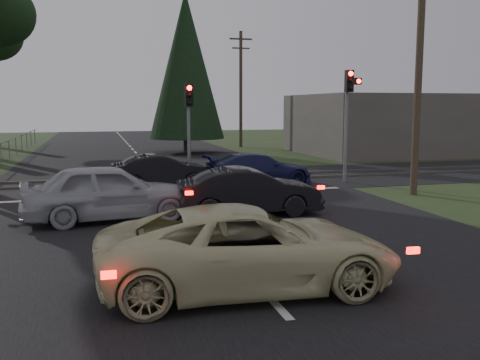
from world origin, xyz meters
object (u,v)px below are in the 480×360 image
object	(u,v)px
utility_pole_near	(419,64)
utility_pole_far	(187,94)
traffic_signal_right	(349,104)
traffic_signal_center	(189,116)
silver_car	(109,192)
cream_coupe	(249,248)
blue_sedan	(259,169)
utility_pole_mid	(241,87)
dark_car_far	(162,171)
dark_hatchback	(249,192)

from	to	relation	value
utility_pole_near	utility_pole_far	xyz separation A→B (m)	(0.00, 49.00, 0.00)
traffic_signal_right	traffic_signal_center	bearing A→B (deg)	169.59
silver_car	cream_coupe	bearing A→B (deg)	-167.21
utility_pole_far	blue_sedan	xyz separation A→B (m)	(-4.77, -45.13, -4.08)
utility_pole_mid	cream_coupe	size ratio (longest dim) A/B	1.69
dark_car_far	silver_car	bearing A→B (deg)	156.86
blue_sedan	utility_pole_mid	bearing A→B (deg)	-15.82
utility_pole_near	dark_car_far	xyz separation A→B (m)	(-8.70, 4.22, -4.07)
cream_coupe	dark_car_far	bearing A→B (deg)	2.83
utility_pole_far	dark_car_far	distance (m)	45.80
traffic_signal_center	utility_pole_mid	size ratio (longest dim) A/B	0.46
traffic_signal_center	cream_coupe	world-z (taller)	traffic_signal_center
utility_pole_mid	dark_hatchback	distance (m)	27.16
blue_sedan	utility_pole_near	bearing A→B (deg)	-131.56
cream_coupe	dark_hatchback	distance (m)	6.54
utility_pole_far	cream_coupe	size ratio (longest dim) A/B	1.69
dark_hatchback	blue_sedan	distance (m)	6.21
cream_coupe	blue_sedan	size ratio (longest dim) A/B	1.19
cream_coupe	silver_car	bearing A→B (deg)	21.49
utility_pole_mid	cream_coupe	distance (m)	33.64
utility_pole_far	blue_sedan	size ratio (longest dim) A/B	2.01
utility_pole_near	utility_pole_far	size ratio (longest dim) A/B	1.00
utility_pole_mid	blue_sedan	world-z (taller)	utility_pole_mid
traffic_signal_right	utility_pole_far	xyz separation A→B (m)	(0.95, 45.53, 1.41)
utility_pole_mid	utility_pole_far	size ratio (longest dim) A/B	1.00
traffic_signal_right	utility_pole_near	xyz separation A→B (m)	(0.95, -3.47, 1.41)
utility_pole_near	dark_car_far	bearing A→B (deg)	154.13
traffic_signal_right	blue_sedan	distance (m)	4.67
dark_hatchback	utility_pole_near	bearing A→B (deg)	-70.44
traffic_signal_right	dark_car_far	world-z (taller)	traffic_signal_right
dark_hatchback	blue_sedan	bearing A→B (deg)	-16.26
dark_hatchback	silver_car	world-z (taller)	silver_car
cream_coupe	silver_car	world-z (taller)	silver_car
utility_pole_near	utility_pole_mid	distance (m)	24.00
cream_coupe	traffic_signal_right	bearing A→B (deg)	-30.63
cream_coupe	blue_sedan	xyz separation A→B (m)	(3.93, 12.12, -0.09)
cream_coupe	utility_pole_far	bearing A→B (deg)	-5.81
traffic_signal_center	dark_car_far	size ratio (longest dim) A/B	1.03
blue_sedan	traffic_signal_center	bearing A→B (deg)	71.08
utility_pole_far	blue_sedan	distance (m)	45.56
utility_pole_mid	blue_sedan	bearing A→B (deg)	-103.33
silver_car	dark_car_far	distance (m)	6.29
traffic_signal_right	dark_hatchback	distance (m)	8.46
utility_pole_near	dark_hatchback	xyz separation A→B (m)	(-6.88, -1.97, -4.03)
blue_sedan	dark_car_far	bearing A→B (deg)	82.47
utility_pole_near	blue_sedan	xyz separation A→B (m)	(-4.77, 3.87, -4.08)
utility_pole_near	blue_sedan	world-z (taller)	utility_pole_near
traffic_signal_center	silver_car	size ratio (longest dim) A/B	0.86
traffic_signal_center	cream_coupe	distance (m)	13.15
utility_pole_near	silver_car	bearing A→B (deg)	-171.35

